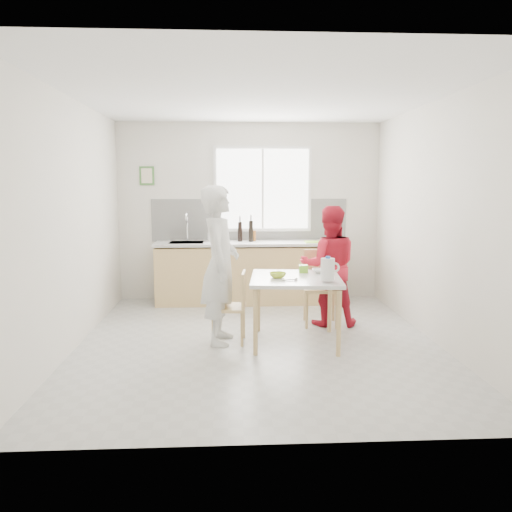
{
  "coord_description": "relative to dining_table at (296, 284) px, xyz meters",
  "views": [
    {
      "loc": [
        -0.31,
        -5.45,
        1.77
      ],
      "look_at": [
        -0.01,
        0.2,
        0.96
      ],
      "focal_mm": 35.0,
      "sensor_mm": 36.0,
      "label": 1
    }
  ],
  "objects": [
    {
      "name": "ground",
      "position": [
        -0.42,
        0.04,
        -0.68
      ],
      "size": [
        4.5,
        4.5,
        0.0
      ],
      "primitive_type": "plane",
      "color": "#B7B7B2",
      "rests_on": "ground"
    },
    {
      "name": "room_shell",
      "position": [
        -0.42,
        0.04,
        0.97
      ],
      "size": [
        4.5,
        4.5,
        4.5
      ],
      "color": "silver",
      "rests_on": "ground"
    },
    {
      "name": "window",
      "position": [
        -0.22,
        2.27,
        1.02
      ],
      "size": [
        1.5,
        0.06,
        1.3
      ],
      "color": "white",
      "rests_on": "room_shell"
    },
    {
      "name": "backsplash",
      "position": [
        -0.42,
        2.28,
        0.55
      ],
      "size": [
        3.0,
        0.02,
        0.65
      ],
      "primitive_type": "cube",
      "color": "white",
      "rests_on": "room_shell"
    },
    {
      "name": "picture_frame",
      "position": [
        -1.97,
        2.28,
        1.22
      ],
      "size": [
        0.22,
        0.03,
        0.28
      ],
      "color": "#46803A",
      "rests_on": "room_shell"
    },
    {
      "name": "kitchen_counter",
      "position": [
        -0.42,
        1.99,
        -0.26
      ],
      "size": [
        2.84,
        0.64,
        1.37
      ],
      "color": "#DDBC77",
      "rests_on": "ground"
    },
    {
      "name": "dining_table",
      "position": [
        0.0,
        0.0,
        0.0
      ],
      "size": [
        1.07,
        1.07,
        0.75
      ],
      "rotation": [
        0.0,
        0.0,
        -0.09
      ],
      "color": "silver",
      "rests_on": "ground"
    },
    {
      "name": "chair_left",
      "position": [
        -0.69,
        0.06,
        -0.23
      ],
      "size": [
        0.4,
        0.4,
        0.81
      ],
      "rotation": [
        0.0,
        0.0,
        -1.66
      ],
      "color": "#DDBC77",
      "rests_on": "ground"
    },
    {
      "name": "chair_far",
      "position": [
        0.42,
        0.79,
        -0.16
      ],
      "size": [
        0.47,
        0.47,
        0.94
      ],
      "rotation": [
        0.0,
        0.0,
        -0.09
      ],
      "color": "#DDBC77",
      "rests_on": "ground"
    },
    {
      "name": "person_white",
      "position": [
        -0.84,
        0.08,
        0.2
      ],
      "size": [
        0.48,
        0.68,
        1.76
      ],
      "primitive_type": "imported",
      "rotation": [
        0.0,
        0.0,
        1.48
      ],
      "color": "silver",
      "rests_on": "ground"
    },
    {
      "name": "person_red",
      "position": [
        0.52,
        0.72,
        0.08
      ],
      "size": [
        0.78,
        0.64,
        1.51
      ],
      "primitive_type": "imported",
      "rotation": [
        0.0,
        0.0,
        3.05
      ],
      "color": "red",
      "rests_on": "ground"
    },
    {
      "name": "bowl_green",
      "position": [
        -0.2,
        -0.03,
        0.11
      ],
      "size": [
        0.2,
        0.2,
        0.06
      ],
      "primitive_type": "imported",
      "rotation": [
        0.0,
        0.0,
        -0.09
      ],
      "color": "#B7DA32",
      "rests_on": "dining_table"
    },
    {
      "name": "bowl_white",
      "position": [
        0.32,
        0.22,
        0.1
      ],
      "size": [
        0.22,
        0.22,
        0.05
      ],
      "primitive_type": "imported",
      "rotation": [
        0.0,
        0.0,
        -0.09
      ],
      "color": "white",
      "rests_on": "dining_table"
    },
    {
      "name": "milk_jug",
      "position": [
        0.3,
        -0.31,
        0.22
      ],
      "size": [
        0.2,
        0.15,
        0.26
      ],
      "rotation": [
        0.0,
        0.0,
        -0.09
      ],
      "color": "white",
      "rests_on": "dining_table"
    },
    {
      "name": "green_box",
      "position": [
        0.13,
        0.27,
        0.12
      ],
      "size": [
        0.11,
        0.11,
        0.09
      ],
      "primitive_type": "cube",
      "rotation": [
        0.0,
        0.0,
        -0.09
      ],
      "color": "#7DC72E",
      "rests_on": "dining_table"
    },
    {
      "name": "spoon",
      "position": [
        -0.1,
        -0.21,
        0.09
      ],
      "size": [
        0.16,
        0.05,
        0.01
      ],
      "primitive_type": "cylinder",
      "rotation": [
        0.0,
        1.57,
        0.26
      ],
      "color": "#A5A5AA",
      "rests_on": "dining_table"
    },
    {
      "name": "cutting_board",
      "position": [
        0.56,
        1.88,
        0.25
      ],
      "size": [
        0.35,
        0.26,
        0.01
      ],
      "primitive_type": "cube",
      "rotation": [
        0.0,
        0.0,
        -0.02
      ],
      "color": "#91CC2F",
      "rests_on": "kitchen_counter"
    },
    {
      "name": "wine_bottle_a",
      "position": [
        -0.41,
        2.03,
        0.4
      ],
      "size": [
        0.07,
        0.07,
        0.32
      ],
      "primitive_type": "cylinder",
      "color": "black",
      "rests_on": "kitchen_counter"
    },
    {
      "name": "wine_bottle_b",
      "position": [
        -0.57,
        2.07,
        0.39
      ],
      "size": [
        0.07,
        0.07,
        0.3
      ],
      "primitive_type": "cylinder",
      "color": "black",
      "rests_on": "kitchen_counter"
    },
    {
      "name": "jar_amber",
      "position": [
        -0.36,
        2.1,
        0.32
      ],
      "size": [
        0.06,
        0.06,
        0.16
      ],
      "primitive_type": "cylinder",
      "color": "#955620",
      "rests_on": "kitchen_counter"
    },
    {
      "name": "soap_bottle",
      "position": [
        -1.01,
        2.12,
        0.34
      ],
      "size": [
        0.1,
        0.11,
        0.19
      ],
      "primitive_type": "imported",
      "rotation": [
        0.0,
        0.0,
        0.22
      ],
      "color": "#999999",
      "rests_on": "kitchen_counter"
    }
  ]
}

